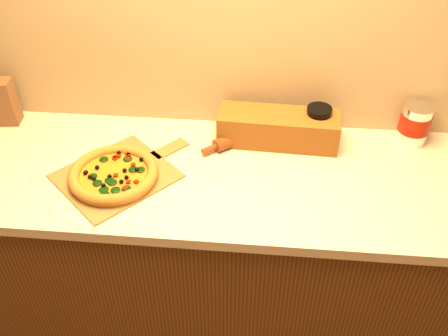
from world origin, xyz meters
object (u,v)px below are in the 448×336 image
(pizza_peel, at_px, (120,174))
(coffee_canister, at_px, (415,123))
(dark_jar, at_px, (317,125))
(rolling_pin, at_px, (244,135))
(pepper_grinder, at_px, (240,136))
(pizza, at_px, (114,174))

(pizza_peel, relative_size, coffee_canister, 3.15)
(pizza_peel, distance_m, dark_jar, 0.76)
(rolling_pin, height_order, coffee_canister, coffee_canister)
(pepper_grinder, bearing_deg, pizza_peel, -152.43)
(pizza, distance_m, dark_jar, 0.78)
(pizza, height_order, rolling_pin, same)
(pizza_peel, xyz_separation_m, dark_jar, (0.71, 0.27, 0.07))
(pizza_peel, relative_size, pizza, 1.59)
(rolling_pin, distance_m, dark_jar, 0.28)
(dark_jar, bearing_deg, rolling_pin, -175.34)
(pizza_peel, bearing_deg, rolling_pin, 73.00)
(rolling_pin, relative_size, dark_jar, 2.02)
(pizza, bearing_deg, pepper_grinder, 30.22)
(pizza, height_order, dark_jar, dark_jar)
(pepper_grinder, distance_m, coffee_canister, 0.67)
(pizza, distance_m, coffee_canister, 1.14)
(rolling_pin, xyz_separation_m, coffee_canister, (0.65, 0.06, 0.06))
(pizza_peel, distance_m, rolling_pin, 0.50)
(pizza_peel, relative_size, pepper_grinder, 4.60)
(pizza_peel, relative_size, rolling_pin, 1.63)
(rolling_pin, bearing_deg, pepper_grinder, -112.20)
(pizza, xyz_separation_m, pepper_grinder, (0.43, 0.25, 0.02))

